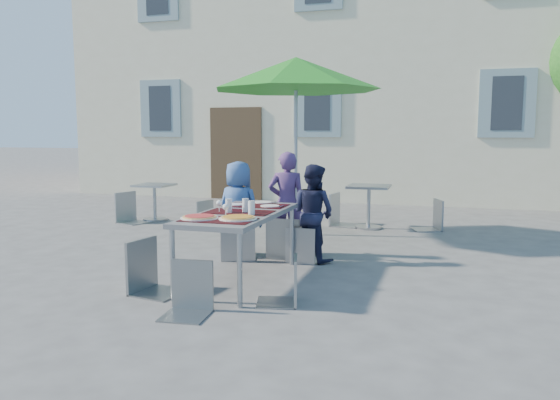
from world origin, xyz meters
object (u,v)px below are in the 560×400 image
(chair_2, at_px, (302,223))
(chair_0, at_px, (238,215))
(chair_3, at_px, (149,234))
(chair_4, at_px, (286,253))
(pizza_near_left, at_px, (200,217))
(child_1, at_px, (287,203))
(chair_1, at_px, (285,213))
(chair_5, at_px, (188,257))
(bg_chair_r_0, at_px, (201,197))
(cafe_table_0, at_px, (155,197))
(patio_umbrella, at_px, (296,75))
(child_2, at_px, (313,213))
(cafe_table_1, at_px, (369,199))
(pizza_near_right, at_px, (238,218))
(bg_chair_l_1, at_px, (341,190))
(dining_table, at_px, (239,217))
(bg_chair_l_0, at_px, (129,189))
(bg_chair_r_1, at_px, (433,196))

(chair_2, bearing_deg, chair_0, -172.25)
(chair_3, height_order, chair_4, chair_3)
(pizza_near_left, bearing_deg, child_1, 81.00)
(chair_1, distance_m, chair_5, 2.31)
(pizza_near_left, relative_size, bg_chair_r_0, 0.43)
(chair_5, height_order, cafe_table_0, chair_5)
(child_1, xyz_separation_m, patio_umbrella, (-0.26, 1.36, 1.79))
(child_2, xyz_separation_m, patio_umbrella, (-0.68, 1.65, 1.86))
(pizza_near_left, height_order, child_1, child_1)
(patio_umbrella, bearing_deg, cafe_table_1, 40.99)
(pizza_near_right, distance_m, bg_chair_l_1, 4.33)
(chair_2, bearing_deg, dining_table, -113.00)
(chair_4, height_order, chair_5, chair_5)
(pizza_near_left, xyz_separation_m, bg_chair_l_0, (-3.10, 3.60, -0.16))
(dining_table, relative_size, chair_0, 1.91)
(chair_4, height_order, bg_chair_l_0, bg_chair_l_0)
(chair_0, xyz_separation_m, bg_chair_l_0, (-2.94, 2.14, 0.04))
(chair_2, bearing_deg, child_2, 49.89)
(pizza_near_right, bearing_deg, child_2, 77.42)
(pizza_near_left, bearing_deg, cafe_table_0, 125.30)
(pizza_near_left, distance_m, child_2, 1.85)
(pizza_near_left, relative_size, bg_chair_r_1, 0.39)
(chair_5, bearing_deg, chair_0, 99.32)
(pizza_near_right, distance_m, cafe_table_0, 5.00)
(bg_chair_l_0, relative_size, bg_chair_l_1, 0.98)
(bg_chair_l_0, bearing_deg, patio_umbrella, -4.68)
(chair_0, bearing_deg, chair_1, 23.99)
(chair_0, xyz_separation_m, cafe_table_0, (-2.62, 2.48, -0.14))
(child_1, bearing_deg, pizza_near_left, 64.37)
(chair_2, bearing_deg, pizza_near_right, -99.79)
(dining_table, bearing_deg, cafe_table_1, 76.66)
(chair_5, height_order, cafe_table_1, chair_5)
(chair_3, xyz_separation_m, chair_5, (0.66, -0.47, -0.09))
(chair_2, relative_size, chair_3, 0.83)
(dining_table, xyz_separation_m, chair_1, (0.17, 1.15, -0.11))
(child_1, height_order, patio_umbrella, patio_umbrella)
(cafe_table_0, xyz_separation_m, bg_chair_l_0, (-0.32, -0.33, 0.18))
(patio_umbrella, relative_size, bg_chair_r_1, 2.86)
(pizza_near_left, height_order, chair_0, chair_0)
(pizza_near_left, xyz_separation_m, chair_1, (0.38, 1.70, -0.18))
(bg_chair_r_0, relative_size, bg_chair_l_1, 0.82)
(chair_1, height_order, bg_chair_r_0, chair_1)
(chair_2, bearing_deg, child_1, 127.84)
(patio_umbrella, xyz_separation_m, cafe_table_1, (1.02, 0.89, -1.98))
(pizza_near_left, relative_size, pizza_near_right, 0.99)
(chair_1, distance_m, cafe_table_1, 2.63)
(chair_0, bearing_deg, bg_chair_l_1, 75.93)
(pizza_near_left, height_order, bg_chair_r_0, bg_chair_r_0)
(child_1, distance_m, bg_chair_r_0, 2.56)
(chair_0, distance_m, bg_chair_l_1, 3.03)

